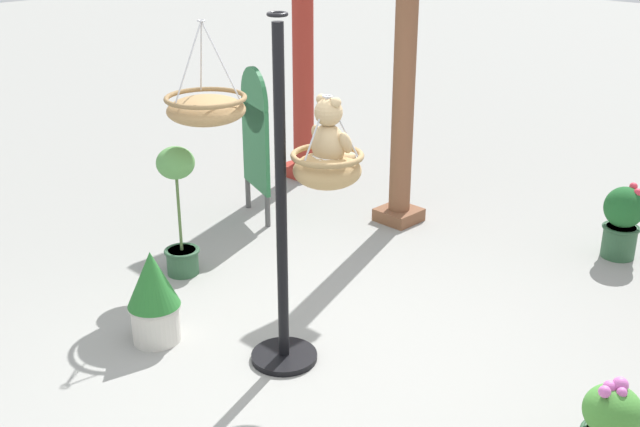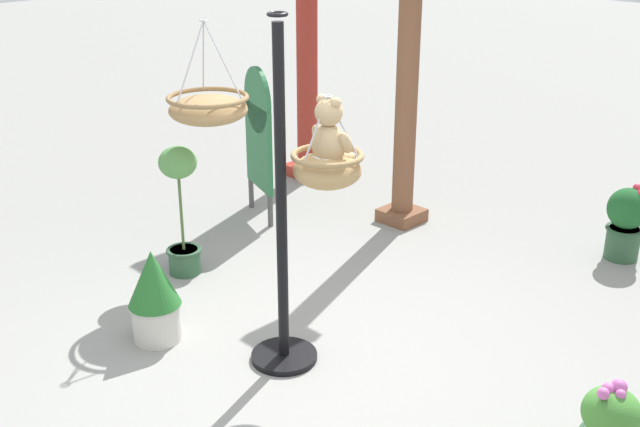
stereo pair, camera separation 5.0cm
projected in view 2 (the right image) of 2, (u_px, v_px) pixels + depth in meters
ground_plane at (315, 364)px, 5.17m from camera, size 40.00×40.00×0.00m
display_pole_central at (282, 266)px, 4.97m from camera, size 0.44×0.44×2.26m
hanging_basket_with_teddy at (327, 168)px, 4.79m from camera, size 0.45×0.45×0.58m
teddy_bear at (330, 136)px, 4.73m from camera, size 0.30×0.28×0.44m
hanging_basket_left_high at (208, 108)px, 5.87m from camera, size 0.62×0.62×0.77m
greenhouse_pillar_right at (407, 79)px, 6.94m from camera, size 0.38×0.38×2.82m
greenhouse_pillar_far_back at (307, 40)px, 8.14m from camera, size 0.43×0.43×3.06m
potted_plant_fern_front at (181, 206)px, 6.20m from camera, size 0.30×0.30×1.08m
potted_plant_tall_leafy at (626, 221)px, 6.56m from camera, size 0.34×0.34×0.66m
potted_plant_conical_shrub at (154, 295)px, 5.33m from camera, size 0.36×0.36×0.67m
display_sign_board at (258, 130)px, 7.23m from camera, size 0.58×0.25×1.45m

